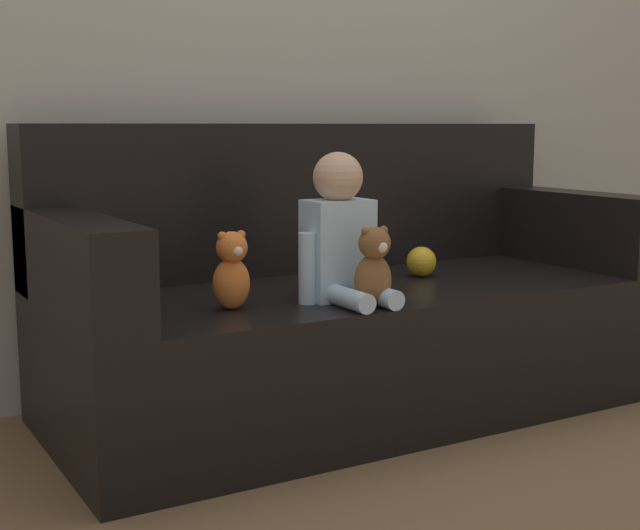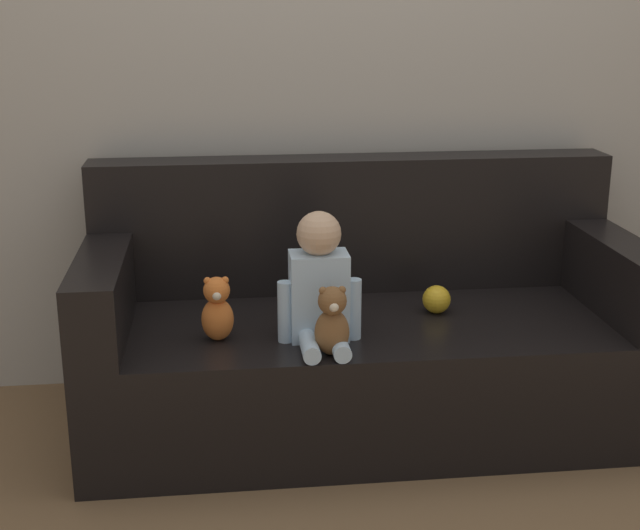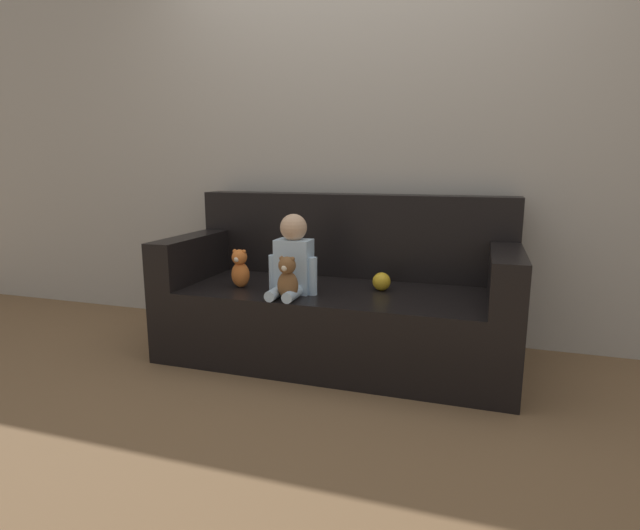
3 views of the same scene
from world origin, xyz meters
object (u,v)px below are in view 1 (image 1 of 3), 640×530
plush_toy_side (232,271)px  teddy_bear_brown (373,267)px  toy_ball (421,262)px  couch (346,308)px  person_baby (340,237)px

plush_toy_side → teddy_bear_brown: bearing=-25.4°
teddy_bear_brown → toy_ball: 0.54m
couch → person_baby: 0.42m
person_baby → teddy_bear_brown: (0.02, -0.14, -0.07)m
teddy_bear_brown → toy_ball: (0.42, 0.34, -0.06)m
couch → teddy_bear_brown: couch is taller
couch → toy_ball: (0.25, -0.06, 0.14)m
person_baby → teddy_bear_brown: bearing=-80.5°
teddy_bear_brown → plush_toy_side: bearing=154.6°
plush_toy_side → toy_ball: (0.77, 0.17, -0.06)m
teddy_bear_brown → person_baby: bearing=99.5°
person_baby → plush_toy_side: person_baby is taller
plush_toy_side → toy_ball: size_ratio=2.18×
couch → person_baby: couch is taller
person_baby → toy_ball: person_baby is taller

